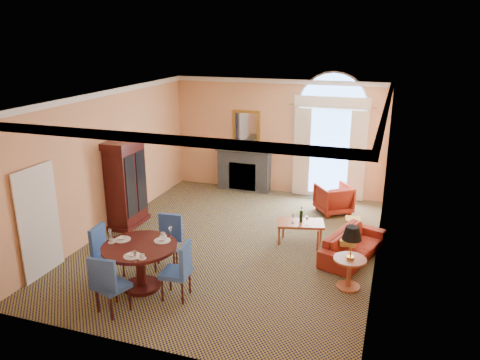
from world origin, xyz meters
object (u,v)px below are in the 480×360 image
(side_table, at_px, (351,250))
(dining_table, at_px, (140,257))
(armoire, at_px, (126,185))
(coffee_table, at_px, (300,224))
(sofa, at_px, (353,245))
(armchair, at_px, (334,199))

(side_table, bearing_deg, dining_table, -161.39)
(dining_table, bearing_deg, armoire, 125.76)
(coffee_table, xyz_separation_m, side_table, (1.20, -1.54, 0.28))
(armoire, distance_m, dining_table, 3.08)
(armoire, height_order, side_table, armoire)
(dining_table, height_order, side_table, side_table)
(side_table, bearing_deg, sofa, 92.25)
(armoire, relative_size, sofa, 1.13)
(sofa, bearing_deg, armoire, 107.76)
(armoire, xyz_separation_m, armchair, (4.54, 2.34, -0.63))
(coffee_table, relative_size, side_table, 0.94)
(dining_table, bearing_deg, coffee_table, 49.52)
(sofa, relative_size, coffee_table, 1.67)
(armoire, relative_size, dining_table, 1.56)
(armchair, distance_m, side_table, 3.74)
(dining_table, relative_size, armchair, 1.64)
(armchair, bearing_deg, coffee_table, 43.40)
(side_table, bearing_deg, armoire, 166.33)
(dining_table, bearing_deg, side_table, 18.61)
(sofa, bearing_deg, coffee_table, 95.08)
(dining_table, distance_m, side_table, 3.73)
(armchair, bearing_deg, side_table, 66.92)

